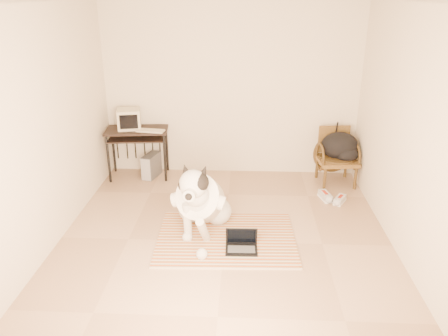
# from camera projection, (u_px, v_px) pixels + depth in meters

# --- Properties ---
(floor) EXTENTS (4.50, 4.50, 0.00)m
(floor) POSITION_uv_depth(u_px,v_px,m) (224.00, 242.00, 5.26)
(floor) COLOR tan
(floor) RESTS_ON ground
(ceiling) EXTENTS (4.50, 4.50, 0.00)m
(ceiling) POSITION_uv_depth(u_px,v_px,m) (224.00, 3.00, 4.25)
(ceiling) COLOR silver
(ceiling) RESTS_ON wall_back
(wall_back) EXTENTS (4.50, 0.00, 4.50)m
(wall_back) POSITION_uv_depth(u_px,v_px,m) (231.00, 91.00, 6.84)
(wall_back) COLOR beige
(wall_back) RESTS_ON floor
(wall_front) EXTENTS (4.50, 0.00, 4.50)m
(wall_front) POSITION_uv_depth(u_px,v_px,m) (207.00, 247.00, 2.67)
(wall_front) COLOR beige
(wall_front) RESTS_ON floor
(wall_left) EXTENTS (0.00, 4.50, 4.50)m
(wall_left) POSITION_uv_depth(u_px,v_px,m) (45.00, 132.00, 4.84)
(wall_left) COLOR beige
(wall_left) RESTS_ON floor
(wall_right) EXTENTS (0.00, 4.50, 4.50)m
(wall_right) POSITION_uv_depth(u_px,v_px,m) (411.00, 138.00, 4.66)
(wall_right) COLOR beige
(wall_right) RESTS_ON floor
(rug) EXTENTS (1.71, 1.33, 0.02)m
(rug) POSITION_uv_depth(u_px,v_px,m) (226.00, 238.00, 5.32)
(rug) COLOR #C3521B
(rug) RESTS_ON floor
(dog) EXTENTS (0.69, 1.46, 1.04)m
(dog) POSITION_uv_depth(u_px,v_px,m) (201.00, 201.00, 5.36)
(dog) COLOR silver
(dog) RESTS_ON rug
(laptop) EXTENTS (0.37, 0.27, 0.26)m
(laptop) POSITION_uv_depth(u_px,v_px,m) (241.00, 244.00, 5.06)
(laptop) COLOR black
(laptop) RESTS_ON rug
(computer_desk) EXTENTS (1.01, 0.63, 0.80)m
(computer_desk) POSITION_uv_depth(u_px,v_px,m) (137.00, 136.00, 6.86)
(computer_desk) COLOR black
(computer_desk) RESTS_ON floor
(crt_monitor) EXTENTS (0.41, 0.39, 0.31)m
(crt_monitor) POSITION_uv_depth(u_px,v_px,m) (129.00, 119.00, 6.80)
(crt_monitor) COLOR beige
(crt_monitor) RESTS_ON computer_desk
(desk_keyboard) EXTENTS (0.44, 0.22, 0.03)m
(desk_keyboard) POSITION_uv_depth(u_px,v_px,m) (150.00, 131.00, 6.71)
(desk_keyboard) COLOR beige
(desk_keyboard) RESTS_ON computer_desk
(pc_tower) EXTENTS (0.27, 0.43, 0.38)m
(pc_tower) POSITION_uv_depth(u_px,v_px,m) (151.00, 166.00, 7.04)
(pc_tower) COLOR #48484A
(pc_tower) RESTS_ON floor
(rattan_chair) EXTENTS (0.62, 0.60, 0.86)m
(rattan_chair) POSITION_uv_depth(u_px,v_px,m) (336.00, 156.00, 6.75)
(rattan_chair) COLOR brown
(rattan_chair) RESTS_ON floor
(backpack) EXTENTS (0.57, 0.50, 0.42)m
(backpack) POSITION_uv_depth(u_px,v_px,m) (341.00, 147.00, 6.68)
(backpack) COLOR black
(backpack) RESTS_ON rattan_chair
(sneaker_left) EXTENTS (0.19, 0.31, 0.10)m
(sneaker_left) POSITION_uv_depth(u_px,v_px,m) (325.00, 196.00, 6.32)
(sneaker_left) COLOR white
(sneaker_left) RESTS_ON floor
(sneaker_right) EXTENTS (0.23, 0.29, 0.09)m
(sneaker_right) POSITION_uv_depth(u_px,v_px,m) (340.00, 200.00, 6.21)
(sneaker_right) COLOR white
(sneaker_right) RESTS_ON floor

